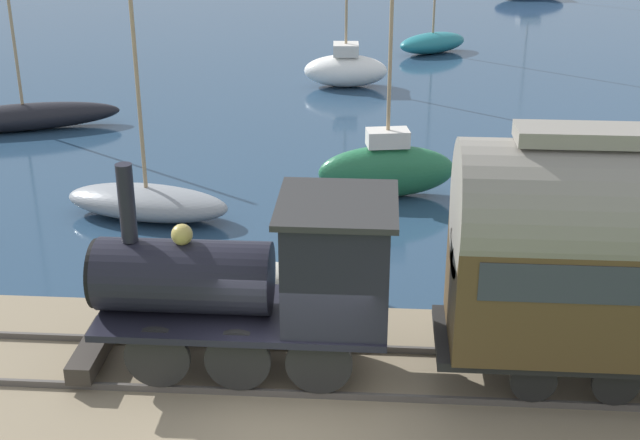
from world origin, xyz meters
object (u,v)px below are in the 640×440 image
object	(u,v)px
steam_locomotive	(264,276)
rowboat_off_pier	(507,247)
sailboat_white	(346,68)
sailboat_black	(24,116)
sailboat_gray	(147,201)
sailboat_teal	(433,42)
rowboat_mid_harbor	(260,275)
sailboat_green	(387,168)

from	to	relation	value
steam_locomotive	rowboat_off_pier	distance (m)	8.08
sailboat_white	sailboat_black	bearing A→B (deg)	119.00
sailboat_gray	sailboat_teal	world-z (taller)	sailboat_teal
sailboat_teal	rowboat_mid_harbor	bearing A→B (deg)	134.41
sailboat_black	steam_locomotive	bearing A→B (deg)	-165.93
sailboat_black	rowboat_mid_harbor	xyz separation A→B (m)	(-10.61, -9.32, -0.27)
sailboat_black	rowboat_mid_harbor	size ratio (longest dim) A/B	3.41
sailboat_black	sailboat_white	distance (m)	12.32
rowboat_off_pier	rowboat_mid_harbor	bearing A→B (deg)	65.09
sailboat_gray	sailboat_black	world-z (taller)	sailboat_black
steam_locomotive	sailboat_black	bearing A→B (deg)	34.18
rowboat_off_pier	sailboat_gray	bearing A→B (deg)	36.15
steam_locomotive	sailboat_teal	size ratio (longest dim) A/B	0.68
sailboat_green	sailboat_white	xyz separation A→B (m)	(11.68, 1.61, -0.10)
sailboat_white	sailboat_green	bearing A→B (deg)	-174.96
sailboat_gray	sailboat_white	bearing A→B (deg)	-8.35
sailboat_white	rowboat_mid_harbor	size ratio (longest dim) A/B	4.23
steam_locomotive	sailboat_green	bearing A→B (deg)	-12.29
sailboat_teal	sailboat_green	bearing A→B (deg)	139.50
sailboat_black	sailboat_white	xyz separation A→B (m)	(6.50, -10.46, 0.24)
sailboat_gray	rowboat_mid_harbor	bearing A→B (deg)	-126.08
sailboat_green	rowboat_mid_harbor	size ratio (longest dim) A/B	4.17
sailboat_teal	rowboat_off_pier	size ratio (longest dim) A/B	4.12
sailboat_gray	rowboat_mid_harbor	world-z (taller)	sailboat_gray
sailboat_teal	sailboat_black	bearing A→B (deg)	98.06
rowboat_off_pier	sailboat_white	bearing A→B (deg)	-27.63
sailboat_black	sailboat_white	world-z (taller)	sailboat_white
sailboat_black	sailboat_teal	xyz separation A→B (m)	(12.72, -14.15, 0.04)
sailboat_black	sailboat_teal	size ratio (longest dim) A/B	0.89
sailboat_black	sailboat_green	bearing A→B (deg)	-133.33
steam_locomotive	sailboat_white	distance (m)	21.28
sailboat_white	rowboat_off_pier	world-z (taller)	sailboat_white
steam_locomotive	sailboat_green	xyz separation A→B (m)	(9.54, -2.08, -1.47)
sailboat_gray	sailboat_black	size ratio (longest dim) A/B	0.94
sailboat_green	sailboat_teal	world-z (taller)	sailboat_green
sailboat_gray	sailboat_teal	bearing A→B (deg)	-12.47
sailboat_gray	sailboat_teal	size ratio (longest dim) A/B	0.84
steam_locomotive	rowboat_mid_harbor	bearing A→B (deg)	9.31
sailboat_white	sailboat_teal	bearing A→B (deg)	-33.45
sailboat_gray	sailboat_black	bearing A→B (deg)	49.91
sailboat_green	sailboat_teal	xyz separation A→B (m)	(17.91, -2.07, -0.30)
sailboat_gray	sailboat_green	world-z (taller)	sailboat_green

